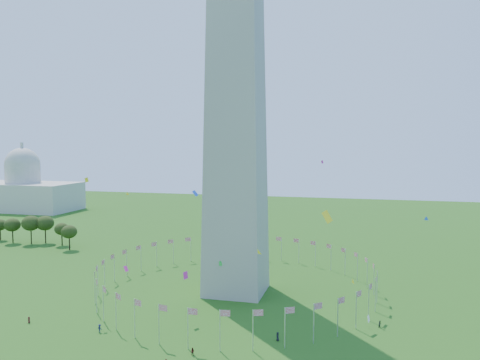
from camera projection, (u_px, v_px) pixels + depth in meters
The scene contains 4 objects.
flag_ring at pixel (236, 277), 138.10m from camera, with size 80.24×80.24×9.00m.
capitol_building at pixel (23, 175), 307.03m from camera, with size 70.00×35.00×46.00m, color beige, non-canonical shape.
kites_aloft at pixel (235, 248), 111.81m from camera, with size 90.88×68.45×35.13m.
tree_line_west at pixel (21, 231), 204.19m from camera, with size 55.84×15.79×13.21m.
Camera 1 is at (34.96, -80.87, 43.81)m, focal length 35.00 mm.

